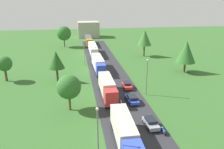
# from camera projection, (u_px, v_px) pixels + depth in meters

# --- Properties ---
(road) EXTENTS (10.00, 140.00, 0.06)m
(road) POSITION_uv_depth(u_px,v_px,m) (123.00, 104.00, 45.66)
(road) COLOR #2B2B30
(road) RESTS_ON ground
(lane_marking_centre) EXTENTS (0.16, 122.33, 0.01)m
(lane_marking_centre) POSITION_uv_depth(u_px,v_px,m) (125.00, 110.00, 43.25)
(lane_marking_centre) COLOR white
(lane_marking_centre) RESTS_ON road
(truck_lead) EXTENTS (2.71, 12.16, 3.61)m
(truck_lead) POSITION_uv_depth(u_px,v_px,m) (125.00, 132.00, 32.48)
(truck_lead) COLOR blue
(truck_lead) RESTS_ON road
(truck_second) EXTENTS (2.54, 11.88, 3.73)m
(truck_second) POSITION_uv_depth(u_px,v_px,m) (107.00, 87.00, 48.65)
(truck_second) COLOR red
(truck_second) RESTS_ON road
(truck_third) EXTENTS (2.77, 13.29, 3.68)m
(truck_third) POSITION_uv_depth(u_px,v_px,m) (98.00, 63.00, 65.97)
(truck_third) COLOR blue
(truck_third) RESTS_ON road
(truck_fourth) EXTENTS (2.52, 14.42, 3.56)m
(truck_fourth) POSITION_uv_depth(u_px,v_px,m) (93.00, 49.00, 84.39)
(truck_fourth) COLOR white
(truck_fourth) RESTS_ON road
(truck_fifth) EXTENTS (2.57, 14.46, 3.50)m
(truck_fifth) POSITION_uv_depth(u_px,v_px,m) (89.00, 40.00, 101.57)
(truck_fifth) COLOR orange
(truck_fifth) RESTS_ON road
(car_second) EXTENTS (1.89, 4.00, 1.43)m
(car_second) POSITION_uv_depth(u_px,v_px,m) (151.00, 123.00, 37.51)
(car_second) COLOR #8C939E
(car_second) RESTS_ON road
(car_third) EXTENTS (2.07, 4.68, 1.43)m
(car_third) POSITION_uv_depth(u_px,v_px,m) (132.00, 99.00, 46.40)
(car_third) COLOR blue
(car_third) RESTS_ON road
(car_fourth) EXTENTS (1.89, 4.11, 1.40)m
(car_fourth) POSITION_uv_depth(u_px,v_px,m) (127.00, 85.00, 53.56)
(car_fourth) COLOR red
(car_fourth) RESTS_ON road
(motorcycle_courier) EXTENTS (0.28, 1.94, 0.91)m
(motorcycle_courier) POSITION_uv_depth(u_px,v_px,m) (163.00, 130.00, 35.88)
(motorcycle_courier) COLOR black
(motorcycle_courier) RESTS_ON road
(lamppost_lead) EXTENTS (0.36, 0.36, 8.07)m
(lamppost_lead) POSITION_uv_depth(u_px,v_px,m) (98.00, 135.00, 27.63)
(lamppost_lead) COLOR slate
(lamppost_lead) RESTS_ON ground
(lamppost_second) EXTENTS (0.36, 0.36, 7.89)m
(lamppost_second) POSITION_uv_depth(u_px,v_px,m) (147.00, 75.00, 48.88)
(lamppost_second) COLOR slate
(lamppost_second) RESTS_ON ground
(lamppost_third) EXTENTS (0.36, 0.36, 7.75)m
(lamppost_third) POSITION_uv_depth(u_px,v_px,m) (84.00, 52.00, 70.31)
(lamppost_third) COLOR slate
(lamppost_third) RESTS_ON ground
(tree_oak) EXTENTS (3.89, 3.89, 7.62)m
(tree_oak) POSITION_uv_depth(u_px,v_px,m) (56.00, 60.00, 56.68)
(tree_oak) COLOR #513823
(tree_oak) RESTS_ON ground
(tree_birch) EXTENTS (3.76, 3.76, 6.37)m
(tree_birch) POSITION_uv_depth(u_px,v_px,m) (4.00, 64.00, 57.11)
(tree_birch) COLOR #513823
(tree_birch) RESTS_ON ground
(tree_maple) EXTENTS (5.89, 5.89, 8.65)m
(tree_maple) POSITION_uv_depth(u_px,v_px,m) (64.00, 33.00, 96.35)
(tree_maple) COLOR #513823
(tree_maple) RESTS_ON ground
(tree_pine) EXTENTS (4.46, 4.46, 6.78)m
(tree_pine) POSITION_uv_depth(u_px,v_px,m) (69.00, 87.00, 42.18)
(tree_pine) COLOR #513823
(tree_pine) RESTS_ON ground
(tree_elm) EXTENTS (5.31, 5.31, 8.74)m
(tree_elm) POSITION_uv_depth(u_px,v_px,m) (186.00, 52.00, 63.44)
(tree_elm) COLOR #513823
(tree_elm) RESTS_ON ground
(tree_ash) EXTENTS (4.83, 4.83, 9.27)m
(tree_ash) POSITION_uv_depth(u_px,v_px,m) (145.00, 38.00, 80.78)
(tree_ash) COLOR #513823
(tree_ash) RESTS_ON ground
(distant_building) EXTENTS (10.75, 8.45, 7.81)m
(distant_building) POSITION_uv_depth(u_px,v_px,m) (88.00, 29.00, 121.53)
(distant_building) COLOR #B2A899
(distant_building) RESTS_ON ground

